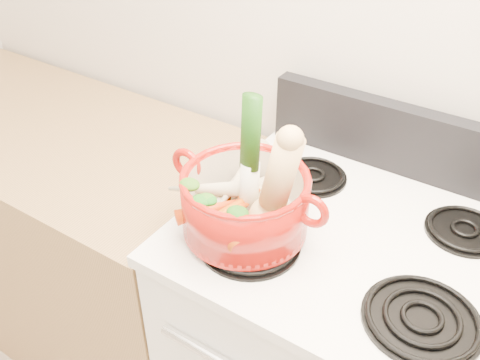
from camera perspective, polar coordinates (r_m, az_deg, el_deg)
The scene contains 24 objects.
wall_back at distance 1.35m, azimuth 20.62°, elevation 14.15°, with size 3.50×0.02×2.60m, color beige.
cooktop at distance 1.24m, azimuth 12.59°, elevation -6.37°, with size 0.78×0.67×0.03m, color white.
control_backsplash at distance 1.41m, azimuth 17.89°, elevation 3.82°, with size 0.76×0.05×0.18m, color black.
counter_left at distance 2.07m, azimuth -17.70°, elevation -5.21°, with size 1.36×0.65×0.90m, color #9A7548.
burner_front_left at distance 1.17m, azimuth 1.04°, elevation -6.61°, with size 0.22×0.22×0.02m, color black.
burner_front_right at distance 1.08m, azimuth 18.84°, elevation -13.76°, with size 0.22×0.22×0.02m, color black.
burner_back_left at distance 1.38m, azimuth 7.77°, elevation 0.48°, with size 0.17×0.17×0.02m, color black.
burner_back_right at distance 1.30m, azimuth 22.84°, elevation -4.87°, with size 0.17×0.17×0.02m, color black.
dutch_oven at distance 1.15m, azimuth 0.55°, elevation -2.47°, with size 0.27×0.27×0.14m, color #97110A.
pot_handle_left at distance 1.20m, azimuth -5.72°, elevation 1.77°, with size 0.08×0.08×0.02m, color #97110A.
pot_handle_right at distance 1.06m, azimuth 7.64°, elevation -3.29°, with size 0.08×0.08×0.02m, color #97110A.
squash at distance 1.06m, azimuth 3.80°, elevation -0.77°, with size 0.10×0.10×0.24m, color #E2B174, non-canonical shape.
leek at distance 1.10m, azimuth 1.01°, elevation 2.39°, with size 0.05×0.05×0.30m, color silver.
ginger at distance 1.20m, azimuth 2.03°, elevation -1.48°, with size 0.09×0.06×0.05m, color tan.
parsnip_0 at distance 1.20m, azimuth -1.47°, elevation -1.54°, with size 0.04×0.04×0.23m, color beige.
parsnip_1 at distance 1.20m, azimuth -0.87°, elevation -1.17°, with size 0.04×0.04×0.20m, color beige.
parsnip_2 at distance 1.19m, azimuth 0.35°, elevation -1.08°, with size 0.04×0.04×0.18m, color beige.
parsnip_3 at distance 1.19m, azimuth -3.29°, elevation -0.80°, with size 0.04×0.04×0.19m, color beige.
parsnip_4 at distance 1.22m, azimuth 0.26°, elevation 0.75°, with size 0.04×0.04×0.22m, color beige.
carrot_0 at distance 1.16m, azimuth -2.02°, elevation -3.67°, with size 0.03×0.03×0.14m, color #BE5209.
carrot_1 at distance 1.16m, azimuth -2.91°, elevation -3.18°, with size 0.03×0.03×0.16m, color #DC410B.
carrot_2 at distance 1.12m, azimuth -0.08°, elevation -4.00°, with size 0.04×0.04×0.19m, color #D2510A.
carrot_3 at distance 1.12m, azimuth -1.37°, elevation -3.85°, with size 0.03×0.03×0.14m, color #C83F0A.
carrot_4 at distance 1.13m, azimuth -0.57°, elevation -2.99°, with size 0.03×0.03×0.15m, color #BC5409.
Camera 1 is at (0.27, 0.51, 1.75)m, focal length 40.00 mm.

